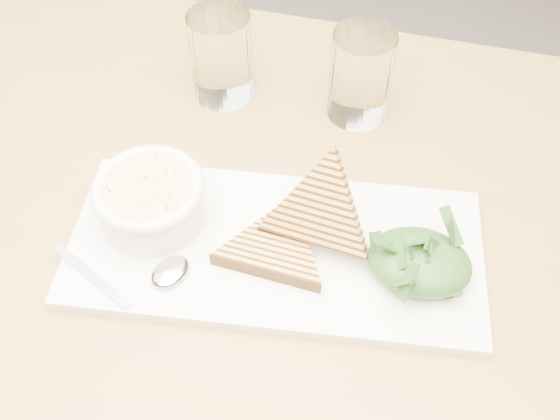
% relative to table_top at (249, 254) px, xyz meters
% --- Properties ---
extents(table_top, '(1.28, 0.86, 0.04)m').
position_rel_table_top_xyz_m(table_top, '(0.00, 0.00, 0.00)').
color(table_top, olive).
rests_on(table_top, ground).
extents(table_leg_bl, '(0.06, 0.06, 0.68)m').
position_rel_table_top_xyz_m(table_leg_bl, '(-0.59, 0.38, -0.36)').
color(table_leg_bl, olive).
rests_on(table_leg_bl, ground).
extents(platter, '(0.47, 0.26, 0.01)m').
position_rel_table_top_xyz_m(platter, '(0.03, -0.00, 0.03)').
color(platter, white).
rests_on(platter, table_top).
extents(soup_bowl, '(0.11, 0.11, 0.04)m').
position_rel_table_top_xyz_m(soup_bowl, '(-0.11, -0.00, 0.06)').
color(soup_bowl, white).
rests_on(soup_bowl, platter).
extents(soup, '(0.09, 0.09, 0.01)m').
position_rel_table_top_xyz_m(soup, '(-0.11, -0.00, 0.08)').
color(soup, '#D8C880').
rests_on(soup, soup_bowl).
extents(bowl_rim, '(0.12, 0.12, 0.01)m').
position_rel_table_top_xyz_m(bowl_rim, '(-0.11, -0.00, 0.09)').
color(bowl_rim, white).
rests_on(bowl_rim, soup_bowl).
extents(sandwich_flat, '(0.14, 0.14, 0.02)m').
position_rel_table_top_xyz_m(sandwich_flat, '(0.03, -0.01, 0.04)').
color(sandwich_flat, gold).
rests_on(sandwich_flat, platter).
extents(sandwich_lean, '(0.15, 0.15, 0.16)m').
position_rel_table_top_xyz_m(sandwich_lean, '(0.07, 0.02, 0.08)').
color(sandwich_lean, gold).
rests_on(sandwich_lean, sandwich_flat).
extents(salad_base, '(0.11, 0.08, 0.04)m').
position_rel_table_top_xyz_m(salad_base, '(0.18, -0.00, 0.06)').
color(salad_base, black).
rests_on(salad_base, platter).
extents(arugula_pile, '(0.11, 0.10, 0.05)m').
position_rel_table_top_xyz_m(arugula_pile, '(0.18, -0.00, 0.06)').
color(arugula_pile, '#43732D').
rests_on(arugula_pile, platter).
extents(spoon_bowl, '(0.05, 0.05, 0.01)m').
position_rel_table_top_xyz_m(spoon_bowl, '(-0.06, -0.07, 0.04)').
color(spoon_bowl, silver).
rests_on(spoon_bowl, platter).
extents(spoon_handle, '(0.11, 0.06, 0.00)m').
position_rel_table_top_xyz_m(spoon_handle, '(-0.14, -0.09, 0.04)').
color(spoon_handle, silver).
rests_on(spoon_handle, platter).
extents(glass_near, '(0.08, 0.08, 0.12)m').
position_rel_table_top_xyz_m(glass_near, '(-0.10, 0.23, 0.08)').
color(glass_near, white).
rests_on(glass_near, table_top).
extents(glass_far, '(0.08, 0.08, 0.12)m').
position_rel_table_top_xyz_m(glass_far, '(0.08, 0.24, 0.08)').
color(glass_far, white).
rests_on(glass_far, table_top).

